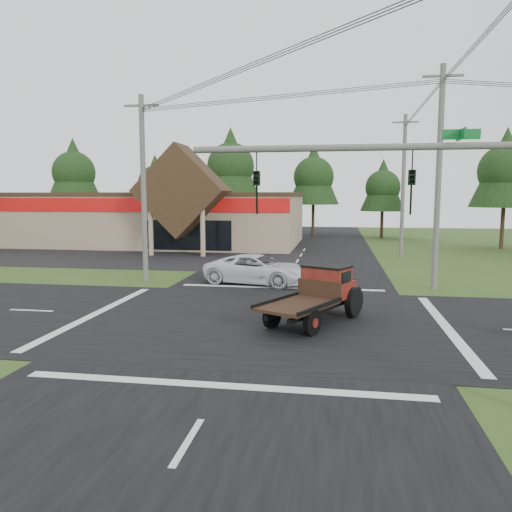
# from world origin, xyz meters

# --- Properties ---
(ground) EXTENTS (120.00, 120.00, 0.00)m
(ground) POSITION_xyz_m (0.00, 0.00, 0.00)
(ground) COLOR #344F1C
(ground) RESTS_ON ground
(road_ns) EXTENTS (12.00, 120.00, 0.02)m
(road_ns) POSITION_xyz_m (0.00, 0.00, 0.01)
(road_ns) COLOR black
(road_ns) RESTS_ON ground
(road_ew) EXTENTS (120.00, 12.00, 0.02)m
(road_ew) POSITION_xyz_m (0.00, 0.00, 0.01)
(road_ew) COLOR black
(road_ew) RESTS_ON ground
(parking_apron) EXTENTS (28.00, 14.00, 0.02)m
(parking_apron) POSITION_xyz_m (-14.00, 19.00, 0.01)
(parking_apron) COLOR black
(parking_apron) RESTS_ON ground
(cvs_building) EXTENTS (30.40, 18.20, 9.19)m
(cvs_building) POSITION_xyz_m (-15.70, 29.57, 2.78)
(cvs_building) COLOR tan
(cvs_building) RESTS_ON ground
(traffic_signal_mast) EXTENTS (8.12, 0.24, 7.00)m
(traffic_signal_mast) POSITION_xyz_m (5.82, -7.50, 4.43)
(traffic_signal_mast) COLOR #595651
(traffic_signal_mast) RESTS_ON ground
(utility_pole_nw) EXTENTS (2.00, 0.30, 10.50)m
(utility_pole_nw) POSITION_xyz_m (-8.00, 8.00, 5.39)
(utility_pole_nw) COLOR #595651
(utility_pole_nw) RESTS_ON ground
(utility_pole_ne) EXTENTS (2.00, 0.30, 11.50)m
(utility_pole_ne) POSITION_xyz_m (8.00, 8.00, 5.89)
(utility_pole_ne) COLOR #595651
(utility_pole_ne) RESTS_ON ground
(utility_pole_n) EXTENTS (2.00, 0.30, 11.20)m
(utility_pole_n) POSITION_xyz_m (8.00, 22.00, 5.74)
(utility_pole_n) COLOR #595651
(utility_pole_n) RESTS_ON ground
(tree_row_a) EXTENTS (6.72, 6.72, 12.12)m
(tree_row_a) POSITION_xyz_m (-30.00, 40.00, 8.05)
(tree_row_a) COLOR #332316
(tree_row_a) RESTS_ON ground
(tree_row_b) EXTENTS (5.60, 5.60, 10.10)m
(tree_row_b) POSITION_xyz_m (-20.00, 42.00, 6.70)
(tree_row_b) COLOR #332316
(tree_row_b) RESTS_ON ground
(tree_row_c) EXTENTS (7.28, 7.28, 13.13)m
(tree_row_c) POSITION_xyz_m (-10.00, 41.00, 8.72)
(tree_row_c) COLOR #332316
(tree_row_c) RESTS_ON ground
(tree_row_d) EXTENTS (6.16, 6.16, 11.11)m
(tree_row_d) POSITION_xyz_m (0.00, 42.00, 7.38)
(tree_row_d) COLOR #332316
(tree_row_d) RESTS_ON ground
(tree_row_e) EXTENTS (5.04, 5.04, 9.09)m
(tree_row_e) POSITION_xyz_m (8.00, 40.00, 6.03)
(tree_row_e) COLOR #332316
(tree_row_e) RESTS_ON ground
(tree_side_ne) EXTENTS (6.16, 6.16, 11.11)m
(tree_side_ne) POSITION_xyz_m (18.00, 30.00, 7.38)
(tree_side_ne) COLOR #332316
(tree_side_ne) RESTS_ON ground
(antique_flatbed_truck) EXTENTS (4.19, 5.58, 2.19)m
(antique_flatbed_truck) POSITION_xyz_m (2.02, -0.15, 1.10)
(antique_flatbed_truck) COLOR #520B13
(antique_flatbed_truck) RESTS_ON ground
(white_pickup) EXTENTS (6.36, 3.97, 1.64)m
(white_pickup) POSITION_xyz_m (-1.47, 8.16, 0.82)
(white_pickup) COLOR silver
(white_pickup) RESTS_ON ground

